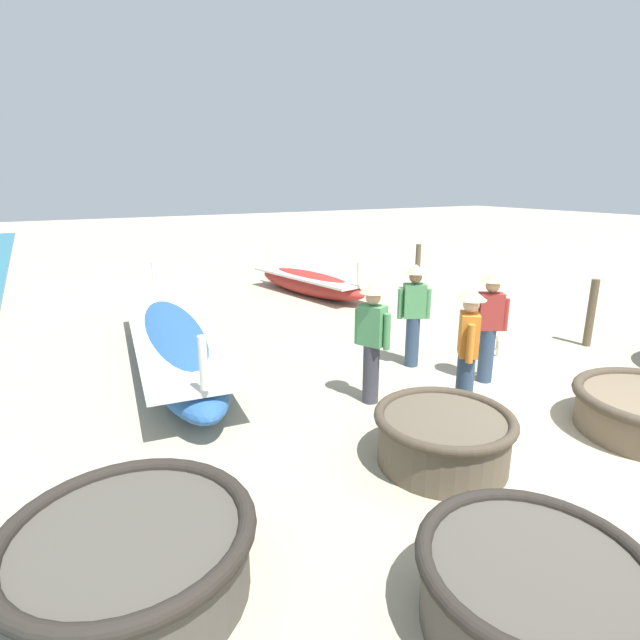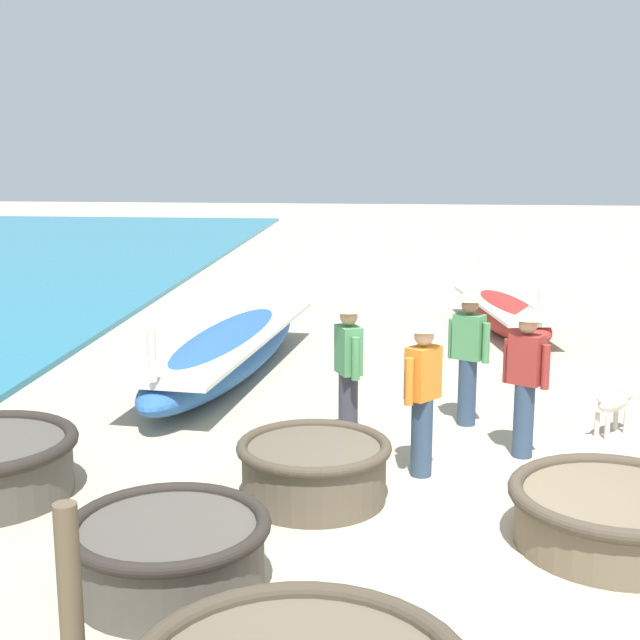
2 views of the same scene
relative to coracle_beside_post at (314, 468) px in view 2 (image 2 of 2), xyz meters
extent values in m
plane|color=tan|center=(1.64, -0.93, -0.32)|extent=(80.00, 80.00, 0.00)
cylinder|color=brown|center=(0.00, 0.00, -0.05)|extent=(1.37, 1.37, 0.53)
torus|color=#42382B|center=(0.00, 0.00, 0.21)|extent=(1.48, 1.48, 0.11)
cylinder|color=#4C473F|center=(-0.92, -1.83, -0.06)|extent=(1.45, 1.45, 0.52)
torus|color=#28231E|center=(-0.92, -1.83, 0.21)|extent=(1.57, 1.57, 0.12)
cylinder|color=brown|center=(2.63, -0.74, -0.09)|extent=(1.66, 1.66, 0.46)
torus|color=#42382B|center=(2.63, -0.74, 0.14)|extent=(1.79, 1.79, 0.13)
ellipsoid|color=#285693|center=(-1.73, 4.43, 0.03)|extent=(1.89, 6.08, 0.70)
cube|color=silver|center=(-1.73, 4.43, 0.26)|extent=(1.89, 5.61, 0.06)
cylinder|color=silver|center=(-1.42, 7.16, 0.65)|extent=(0.10, 0.10, 0.63)
cylinder|color=silver|center=(-2.04, 1.69, 0.65)|extent=(0.10, 0.10, 0.63)
ellipsoid|color=maroon|center=(2.67, 7.90, -0.02)|extent=(1.67, 4.17, 0.60)
cube|color=silver|center=(2.67, 7.90, 0.17)|extent=(1.66, 3.85, 0.06)
cylinder|color=silver|center=(2.35, 9.74, 0.50)|extent=(0.10, 0.10, 0.54)
cylinder|color=silver|center=(2.99, 6.06, 0.50)|extent=(0.10, 0.10, 0.54)
cylinder|color=#2D425B|center=(1.60, 2.45, 0.09)|extent=(0.22, 0.22, 0.82)
cube|color=#4C8E56|center=(1.60, 2.45, 0.77)|extent=(0.40, 0.35, 0.54)
sphere|color=#A37556|center=(1.60, 2.45, 1.15)|extent=(0.20, 0.20, 0.20)
cylinder|color=#4C8E56|center=(1.41, 2.55, 0.72)|extent=(0.09, 0.09, 0.48)
cylinder|color=#4C8E56|center=(1.80, 2.34, 0.72)|extent=(0.09, 0.09, 0.48)
cone|color=#D1BC84|center=(1.60, 2.45, 1.28)|extent=(0.36, 0.36, 0.14)
cylinder|color=#2D425B|center=(2.14, 1.39, 0.09)|extent=(0.22, 0.22, 0.82)
cube|color=maroon|center=(2.14, 1.39, 0.77)|extent=(0.40, 0.37, 0.54)
sphere|color=tan|center=(2.14, 1.39, 1.15)|extent=(0.20, 0.20, 0.20)
cylinder|color=maroon|center=(2.33, 1.27, 0.72)|extent=(0.09, 0.09, 0.48)
cylinder|color=maroon|center=(1.95, 1.51, 0.72)|extent=(0.09, 0.09, 0.48)
cone|color=#D1BC84|center=(2.14, 1.39, 1.28)|extent=(0.36, 0.36, 0.14)
cylinder|color=#2D425B|center=(1.03, 0.73, 0.09)|extent=(0.22, 0.22, 0.82)
cube|color=orange|center=(1.03, 0.73, 0.77)|extent=(0.39, 0.40, 0.54)
sphere|color=#DBB28E|center=(1.03, 0.73, 1.15)|extent=(0.20, 0.20, 0.20)
cylinder|color=orange|center=(0.89, 0.56, 0.72)|extent=(0.09, 0.09, 0.48)
cylinder|color=orange|center=(1.17, 0.90, 0.72)|extent=(0.09, 0.09, 0.48)
cone|color=#D1BC84|center=(1.03, 0.73, 1.28)|extent=(0.36, 0.36, 0.14)
cylinder|color=#383842|center=(0.22, 1.64, 0.09)|extent=(0.22, 0.22, 0.82)
cube|color=#4C8E56|center=(0.22, 1.64, 0.77)|extent=(0.34, 0.40, 0.54)
sphere|color=tan|center=(0.22, 1.64, 1.15)|extent=(0.20, 0.20, 0.20)
cylinder|color=#4C8E56|center=(0.13, 1.84, 0.72)|extent=(0.09, 0.09, 0.48)
cylinder|color=#4C8E56|center=(0.31, 1.44, 0.72)|extent=(0.09, 0.09, 0.48)
cone|color=#D1BC84|center=(0.22, 1.64, 1.28)|extent=(0.36, 0.36, 0.14)
ellipsoid|color=beige|center=(3.27, 2.22, 0.07)|extent=(0.52, 0.50, 0.22)
sphere|color=beige|center=(3.45, 2.39, 0.14)|extent=(0.18, 0.18, 0.18)
cylinder|color=beige|center=(3.09, 2.05, 0.13)|extent=(0.18, 0.17, 0.16)
cylinder|color=beige|center=(3.36, 2.39, -0.18)|extent=(0.06, 0.06, 0.28)
cylinder|color=beige|center=(3.45, 2.29, -0.18)|extent=(0.06, 0.06, 0.28)
cylinder|color=beige|center=(3.09, 2.15, -0.18)|extent=(0.06, 0.06, 0.28)
cylinder|color=beige|center=(3.18, 2.04, -0.18)|extent=(0.06, 0.06, 0.28)
cylinder|color=brown|center=(-1.06, -3.46, 0.38)|extent=(0.14, 0.14, 1.39)
camera|label=1|loc=(-3.48, -3.48, 2.62)|focal=28.00mm
camera|label=2|loc=(0.81, -7.99, 3.09)|focal=50.00mm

